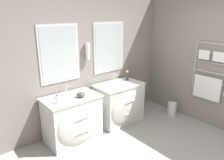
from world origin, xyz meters
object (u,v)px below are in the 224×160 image
object	(u,v)px
amenity_bowl	(81,95)
vanity_left	(73,119)
vanity_right	(120,103)
flower_vase	(127,76)
toiletry_bottle	(57,99)
waste_bin	(172,109)

from	to	relation	value
amenity_bowl	vanity_left	bearing A→B (deg)	150.10
vanity_left	amenity_bowl	size ratio (longest dim) A/B	6.13
vanity_right	flower_vase	distance (m)	0.58
vanity_right	toiletry_bottle	bearing A→B (deg)	-177.54
amenity_bowl	flower_vase	world-z (taller)	flower_vase
amenity_bowl	waste_bin	xyz separation A→B (m)	(2.03, -0.43, -0.70)
toiletry_bottle	amenity_bowl	world-z (taller)	toiletry_bottle
waste_bin	vanity_right	bearing A→B (deg)	155.15
vanity_right	toiletry_bottle	distance (m)	1.45
flower_vase	waste_bin	distance (m)	1.25
vanity_left	flower_vase	distance (m)	1.46
vanity_right	amenity_bowl	bearing A→B (deg)	-175.62
vanity_left	waste_bin	xyz separation A→B (m)	(2.16, -0.50, -0.26)
vanity_right	amenity_bowl	distance (m)	1.05
vanity_left	vanity_right	bearing A→B (deg)	0.00
amenity_bowl	waste_bin	world-z (taller)	amenity_bowl
vanity_right	waste_bin	world-z (taller)	vanity_right
vanity_left	toiletry_bottle	bearing A→B (deg)	-168.74
amenity_bowl	flower_vase	distance (m)	1.26
vanity_right	flower_vase	world-z (taller)	flower_vase
vanity_left	amenity_bowl	bearing A→B (deg)	-29.90
flower_vase	toiletry_bottle	bearing A→B (deg)	-174.03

